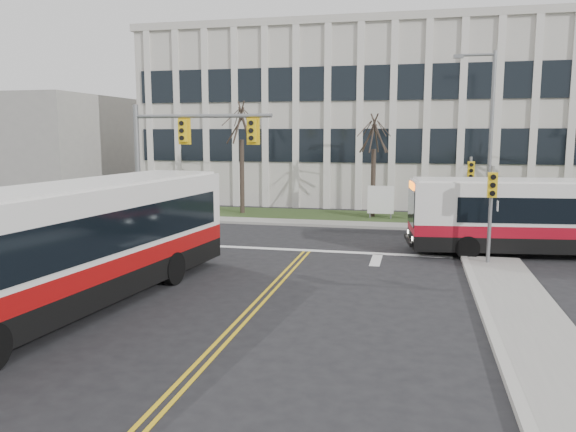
{
  "coord_description": "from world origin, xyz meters",
  "views": [
    {
      "loc": [
        4.41,
        -15.01,
        4.97
      ],
      "look_at": [
        -0.08,
        4.72,
        2.0
      ],
      "focal_mm": 35.0,
      "sensor_mm": 36.0,
      "label": 1
    }
  ],
  "objects_px": {
    "directory_sign": "(381,200)",
    "bus_cross": "(554,219)",
    "bus_main": "(71,249)",
    "streetlight": "(488,129)"
  },
  "relations": [
    {
      "from": "directory_sign",
      "to": "bus_cross",
      "type": "relative_size",
      "value": 0.17
    },
    {
      "from": "bus_main",
      "to": "bus_cross",
      "type": "height_order",
      "value": "bus_main"
    },
    {
      "from": "directory_sign",
      "to": "bus_cross",
      "type": "height_order",
      "value": "bus_cross"
    },
    {
      "from": "streetlight",
      "to": "bus_cross",
      "type": "bearing_deg",
      "value": -73.66
    },
    {
      "from": "streetlight",
      "to": "bus_cross",
      "type": "height_order",
      "value": "streetlight"
    },
    {
      "from": "streetlight",
      "to": "bus_cross",
      "type": "relative_size",
      "value": 0.8
    },
    {
      "from": "bus_cross",
      "to": "directory_sign",
      "type": "bearing_deg",
      "value": -143.73
    },
    {
      "from": "directory_sign",
      "to": "bus_main",
      "type": "xyz_separation_m",
      "value": [
        -7.5,
        -18.76,
        0.58
      ]
    },
    {
      "from": "directory_sign",
      "to": "bus_cross",
      "type": "xyz_separation_m",
      "value": [
        7.49,
        -8.0,
        0.36
      ]
    },
    {
      "from": "directory_sign",
      "to": "bus_main",
      "type": "distance_m",
      "value": 20.21
    }
  ]
}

